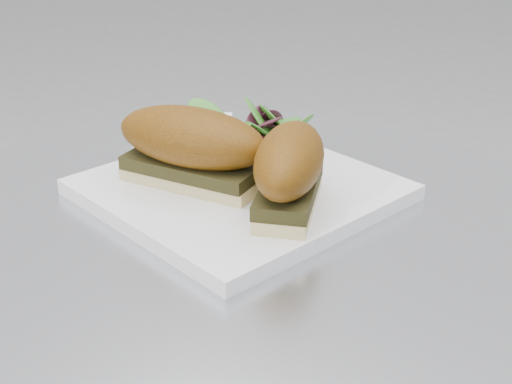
% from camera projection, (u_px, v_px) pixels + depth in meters
% --- Properties ---
extents(plate, '(0.31, 0.31, 0.02)m').
position_uv_depth(plate, '(240.00, 189.00, 0.74)').
color(plate, white).
rests_on(plate, table).
extents(sandwich_left, '(0.18, 0.10, 0.08)m').
position_uv_depth(sandwich_left, '(192.00, 145.00, 0.72)').
color(sandwich_left, tan).
rests_on(sandwich_left, plate).
extents(sandwich_right, '(0.12, 0.15, 0.08)m').
position_uv_depth(sandwich_right, '(289.00, 168.00, 0.67)').
color(sandwich_right, tan).
rests_on(sandwich_right, plate).
extents(salad, '(0.12, 0.12, 0.05)m').
position_uv_depth(salad, '(260.00, 131.00, 0.81)').
color(salad, green).
rests_on(salad, plate).
extents(napkin, '(0.16, 0.16, 0.02)m').
position_uv_depth(napkin, '(189.00, 135.00, 0.89)').
color(napkin, white).
rests_on(napkin, table).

